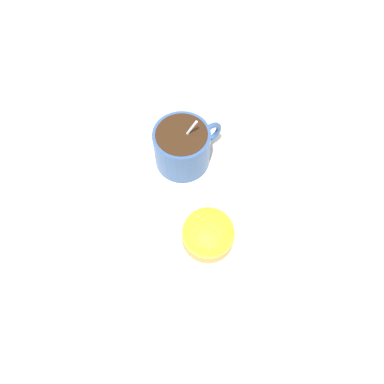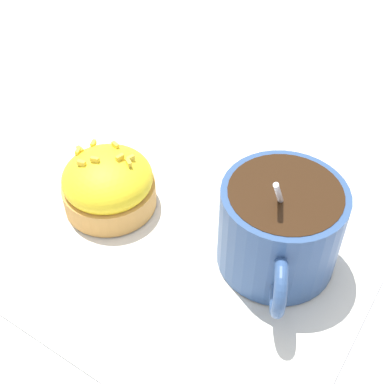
# 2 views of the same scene
# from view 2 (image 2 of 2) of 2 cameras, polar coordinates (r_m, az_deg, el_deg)

# --- Properties ---
(ground_plane) EXTENTS (3.00, 3.00, 0.00)m
(ground_plane) POSITION_cam_2_polar(r_m,az_deg,el_deg) (0.45, -0.01, -3.65)
(ground_plane) COLOR #B2B2B7
(paper_napkin) EXTENTS (0.33, 0.32, 0.00)m
(paper_napkin) POSITION_cam_2_polar(r_m,az_deg,el_deg) (0.45, -0.01, -3.52)
(paper_napkin) COLOR white
(paper_napkin) RESTS_ON ground_plane
(coffee_cup) EXTENTS (0.09, 0.12, 0.10)m
(coffee_cup) POSITION_cam_2_polar(r_m,az_deg,el_deg) (0.40, 9.25, -3.76)
(coffee_cup) COLOR #335184
(coffee_cup) RESTS_ON paper_napkin
(frosted_pastry) EXTENTS (0.08, 0.08, 0.05)m
(frosted_pastry) POSITION_cam_2_polar(r_m,az_deg,el_deg) (0.46, -8.92, 0.84)
(frosted_pastry) COLOR #D19347
(frosted_pastry) RESTS_ON paper_napkin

